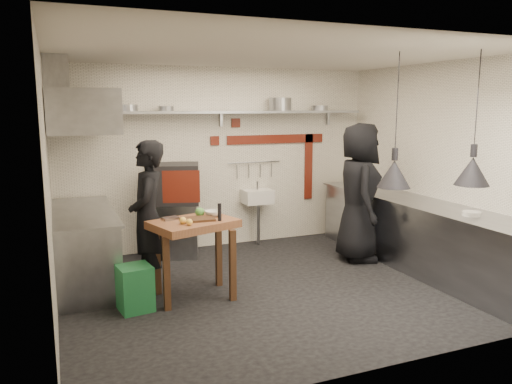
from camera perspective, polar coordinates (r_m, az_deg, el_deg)
name	(u,v)px	position (r m, az deg, el deg)	size (l,w,h in m)	color
floor	(275,287)	(6.28, 2.19, -10.82)	(5.00, 5.00, 0.00)	black
ceiling	(277,54)	(5.91, 2.37, 15.53)	(5.00, 5.00, 0.00)	beige
wall_back	(221,158)	(7.88, -4.05, 3.87)	(5.00, 0.04, 2.80)	silver
wall_front	(383,208)	(4.14, 14.37, -1.78)	(5.00, 0.04, 2.80)	silver
wall_left	(49,188)	(5.41, -22.61, 0.44)	(0.04, 4.20, 2.80)	silver
wall_right	(441,166)	(7.32, 20.43, 2.83)	(0.04, 4.20, 2.80)	silver
red_band_horiz	(276,139)	(8.18, 2.34, 6.07)	(1.70, 0.02, 0.14)	#5E1B0F
red_band_vert	(308,167)	(8.49, 6.01, 2.90)	(0.14, 0.02, 1.10)	#5E1B0F
red_tile_a	(236,123)	(7.90, -2.31, 7.90)	(0.14, 0.02, 0.14)	#5E1B0F
red_tile_b	(215,141)	(7.81, -4.73, 5.86)	(0.14, 0.02, 0.14)	#5E1B0F
back_shelf	(224,112)	(7.67, -3.69, 9.10)	(4.60, 0.34, 0.04)	gray
shelf_bracket_left	(92,120)	(7.44, -18.21, 7.85)	(0.04, 0.06, 0.24)	gray
shelf_bracket_mid	(221,119)	(7.81, -4.04, 8.37)	(0.04, 0.06, 0.24)	gray
shelf_bracket_right	(328,118)	(8.59, 8.23, 8.42)	(0.04, 0.06, 0.24)	gray
pan_far_left	(128,108)	(7.34, -14.43, 9.30)	(0.27, 0.27, 0.09)	gray
pan_mid_left	(166,109)	(7.43, -10.24, 9.37)	(0.22, 0.22, 0.07)	gray
stock_pot	(280,104)	(8.01, 2.78, 9.99)	(0.36, 0.36, 0.20)	gray
pan_right	(320,108)	(8.34, 7.31, 9.51)	(0.27, 0.27, 0.08)	gray
oven_stand	(177,229)	(7.54, -9.05, -4.23)	(0.62, 0.56, 0.80)	gray
combi_oven	(176,184)	(7.40, -9.13, 0.96)	(0.66, 0.62, 0.58)	black
oven_door	(181,187)	(7.11, -8.54, 0.62)	(0.52, 0.03, 0.46)	#5E1B0F
oven_glass	(180,187)	(7.10, -8.63, 0.61)	(0.39, 0.02, 0.34)	black
hand_sink	(257,197)	(7.99, 0.16, -0.52)	(0.46, 0.34, 0.22)	silver
sink_tap	(257,185)	(7.96, 0.16, 0.75)	(0.03, 0.03, 0.14)	gray
sink_drain	(258,224)	(8.04, 0.27, -3.66)	(0.06, 0.06, 0.66)	gray
utensil_rail	(254,162)	(8.04, -0.22, 3.43)	(0.02, 0.02, 0.90)	gray
counter_right	(417,235)	(7.26, 17.93, -4.72)	(0.70, 3.80, 0.90)	gray
counter_right_top	(419,202)	(7.16, 18.13, -1.12)	(0.76, 3.90, 0.03)	gray
small_bowl_right	(471,214)	(6.42, 23.39, -2.29)	(0.21, 0.21, 0.05)	silver
counter_left	(85,248)	(6.64, -19.01, -6.11)	(0.70, 1.90, 0.90)	gray
counter_left_top	(82,212)	(6.54, -19.24, -2.18)	(0.76, 2.00, 0.03)	gray
extractor_hood	(81,111)	(6.41, -19.41, 8.72)	(0.78, 1.60, 0.50)	gray
hood_duct	(56,76)	(6.41, -21.89, 12.15)	(0.28, 0.28, 0.50)	gray
green_bin	(135,288)	(5.69, -13.65, -10.62)	(0.34, 0.34, 0.50)	#1A5F31
prep_table	(194,259)	(5.87, -7.08, -7.61)	(0.92, 0.64, 0.92)	brown
cutting_board	(198,219)	(5.75, -6.62, -3.09)	(0.36, 0.25, 0.03)	#452A18
pepper_mill	(220,212)	(5.68, -4.18, -2.31)	(0.04, 0.04, 0.20)	black
lemon_a	(183,220)	(5.59, -8.37, -3.23)	(0.08, 0.08, 0.08)	#F0B943
lemon_b	(189,222)	(5.51, -7.62, -3.42)	(0.07, 0.07, 0.07)	#F0B943
veg_ball	(200,212)	(5.95, -6.44, -2.30)	(0.11, 0.11, 0.11)	#4D933B
steel_tray	(170,218)	(5.83, -9.76, -2.98)	(0.18, 0.12, 0.03)	gray
bowl	(213,213)	(5.95, -4.89, -2.44)	(0.21, 0.21, 0.06)	silver
heat_lamp_near	(396,121)	(5.84, 15.76, 7.82)	(0.38, 0.38, 1.51)	black
heat_lamp_far	(476,119)	(5.89, 23.86, 7.67)	(0.37, 0.37, 1.45)	black
chef_left	(148,217)	(6.03, -12.26, -2.86)	(0.66, 0.44, 1.82)	black
chef_right	(359,192)	(7.29, 11.69, -0.04)	(0.97, 0.63, 1.98)	black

